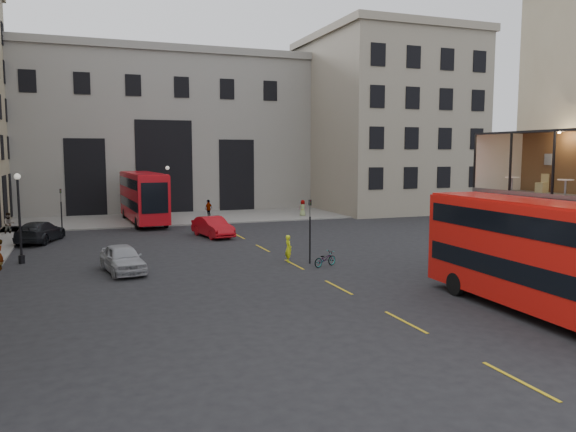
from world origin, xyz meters
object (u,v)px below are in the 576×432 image
object	(u,v)px
street_lamp_a	(20,223)
car_c	(40,232)
traffic_light_far	(61,207)
bus_far	(143,195)
pedestrian_b	(141,219)
pedestrian_c	(209,209)
car_a	(122,259)
car_b	(213,227)
bicycle	(325,259)
street_lamp_b	(168,198)
pedestrian_a	(9,224)
cafe_table_mid	(565,186)
cafe_chair_d	(542,187)
traffic_light_near	(310,223)
pedestrian_d	(303,208)
bus_near	(539,252)
cafe_table_far	(512,183)
cyclist	(288,249)

from	to	relation	value
street_lamp_a	car_c	bearing A→B (deg)	86.32
traffic_light_far	bus_far	world-z (taller)	bus_far
pedestrian_b	pedestrian_c	distance (m)	9.67
car_a	traffic_light_far	bearing A→B (deg)	93.66
car_b	car_c	world-z (taller)	car_b
car_c	bicycle	distance (m)	22.16
street_lamp_b	pedestrian_a	distance (m)	13.41
traffic_light_far	cafe_table_mid	bearing A→B (deg)	-53.78
cafe_chair_d	traffic_light_near	bearing A→B (deg)	133.95
car_a	car_b	bearing A→B (deg)	46.33
pedestrian_d	cafe_chair_d	xyz separation A→B (m)	(-0.23, -31.85, 4.01)
pedestrian_a	cafe_table_mid	xyz separation A→B (m)	(24.59, -31.20, 4.24)
traffic_light_far	bus_far	size ratio (longest dim) A/B	0.32
car_b	cafe_table_mid	size ratio (longest dim) A/B	5.91
traffic_light_near	car_a	xyz separation A→B (m)	(-10.57, 1.29, -1.66)
bus_near	street_lamp_a	bearing A→B (deg)	137.25
pedestrian_d	cafe_table_far	world-z (taller)	cafe_table_far
bus_far	pedestrian_b	world-z (taller)	bus_far
bicycle	street_lamp_b	bearing A→B (deg)	-8.63
traffic_light_near	bicycle	bearing A→B (deg)	-66.10
pedestrian_c	car_a	bearing A→B (deg)	28.06
street_lamp_b	bus_near	bearing A→B (deg)	-74.79
pedestrian_b	bus_far	bearing A→B (deg)	55.80
street_lamp_b	bus_near	distance (m)	36.22
street_lamp_a	cafe_table_far	distance (m)	27.21
bus_near	cafe_table_far	world-z (taller)	cafe_table_far
cyclist	pedestrian_c	distance (m)	24.58
bus_far	pedestrian_d	world-z (taller)	bus_far
traffic_light_far	pedestrian_d	world-z (taller)	traffic_light_far
bicycle	pedestrian_b	xyz separation A→B (m)	(-8.25, 20.14, 0.40)
street_lamp_b	cafe_table_far	distance (m)	33.33
car_b	pedestrian_b	bearing A→B (deg)	113.84
traffic_light_far	bicycle	xyz separation A→B (m)	(14.49, -17.10, -1.98)
traffic_light_far	cafe_table_far	xyz separation A→B (m)	(20.40, -25.20, 2.70)
pedestrian_c	cafe_chair_d	xyz separation A→B (m)	(9.04, -34.28, 3.95)
pedestrian_b	pedestrian_c	world-z (taller)	pedestrian_c
pedestrian_b	car_c	bearing A→B (deg)	-173.68
car_c	pedestrian_b	size ratio (longest dim) A/B	3.16
traffic_light_far	car_c	bearing A→B (deg)	-130.29
street_lamp_a	street_lamp_b	size ratio (longest dim) A/B	1.00
traffic_light_far	pedestrian_d	distance (m)	23.88
car_a	pedestrian_b	size ratio (longest dim) A/B	2.67
traffic_light_near	pedestrian_b	world-z (taller)	traffic_light_near
bus_near	pedestrian_d	xyz separation A→B (m)	(4.28, 35.93, -1.72)
bus_near	bicycle	bearing A→B (deg)	108.71
car_b	car_c	bearing A→B (deg)	159.72
pedestrian_a	cafe_chair_d	distance (m)	38.76
car_c	pedestrian_d	world-z (taller)	pedestrian_d
cafe_chair_d	pedestrian_c	bearing A→B (deg)	104.78
pedestrian_d	cafe_chair_d	size ratio (longest dim) A/B	1.91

